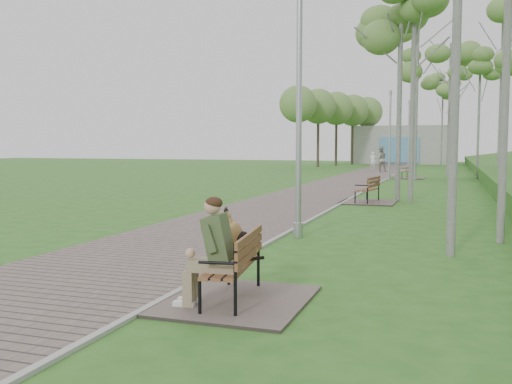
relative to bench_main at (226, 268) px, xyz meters
The scene contains 21 objects.
ground 5.14m from the bench_main, 98.81° to the left, with size 120.00×120.00×0.00m, color #2D5D1C.
walkway 26.69m from the bench_main, 95.45° to the left, with size 3.50×67.00×0.04m, color #61544E.
kerb 26.58m from the bench_main, 91.69° to the left, with size 0.10×67.00×0.05m, color #999993.
building_north 56.10m from the bench_main, 92.34° to the left, with size 10.00×5.20×4.00m.
bench_main is the anchor object (origin of this frame).
bench_second 13.31m from the bench_main, 90.10° to the left, with size 1.84×2.05×1.13m.
bench_third 28.62m from the bench_main, 89.36° to the left, with size 1.78×1.98×1.09m.
lamp_post_near 5.75m from the bench_main, 94.65° to the left, with size 0.21×0.21×5.48m.
lamp_post_second 26.45m from the bench_main, 91.26° to the left, with size 0.20×0.20×5.06m.
lamp_post_third 39.63m from the bench_main, 90.62° to the left, with size 0.21×0.21×5.48m.
lamp_post_far 54.82m from the bench_main, 90.72° to the left, with size 0.19×0.19×4.79m.
pedestrian_near 40.61m from the bench_main, 94.66° to the left, with size 0.53×0.35×1.45m, color white.
pedestrian_far 36.18m from the bench_main, 93.44° to the left, with size 0.93×0.72×1.91m, color gray.
birch_near_a 15.22m from the bench_main, 84.36° to the left, with size 2.40×2.40×7.73m.
birch_mid_a 15.58m from the bench_main, 86.29° to the left, with size 2.50×2.50×8.50m.
birch_mid_b 26.70m from the bench_main, 78.66° to the left, with size 2.22×2.22×9.39m.
birch_mid_c 27.35m from the bench_main, 88.24° to the left, with size 2.39×2.39×8.79m.
birch_far_a 29.91m from the bench_main, 81.79° to the left, with size 2.26×2.26×7.71m.
birch_far_b 32.64m from the bench_main, 85.43° to the left, with size 2.53×2.53×8.74m.
birch_distant_a 50.80m from the bench_main, 87.86° to the left, with size 2.65×2.65×8.96m.
birch_distant_b 49.95m from the bench_main, 86.25° to the left, with size 2.55×2.55×10.64m.
Camera 1 is at (3.46, -11.74, 2.02)m, focal length 40.00 mm.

